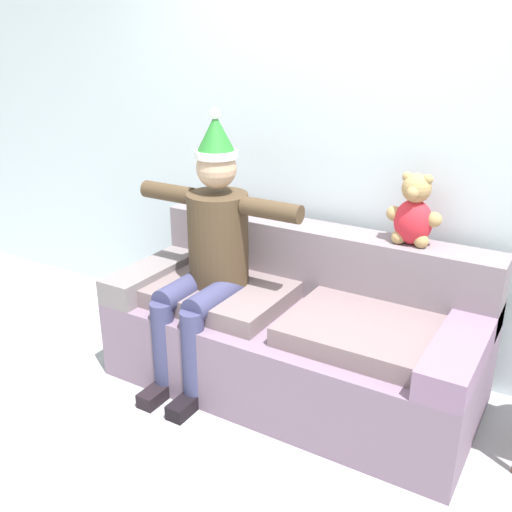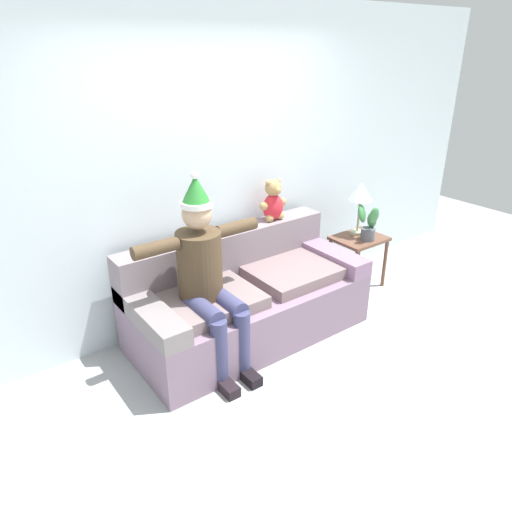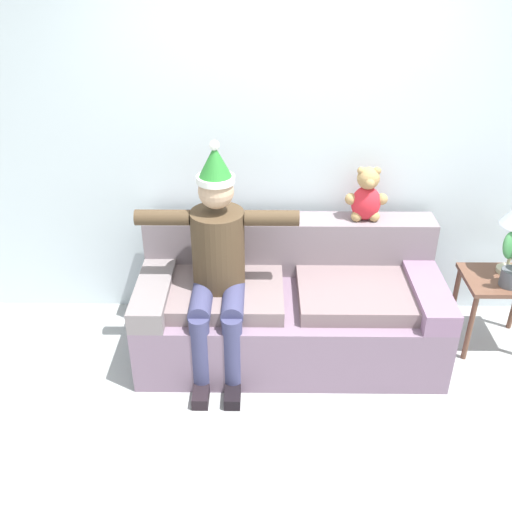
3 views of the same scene
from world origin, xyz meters
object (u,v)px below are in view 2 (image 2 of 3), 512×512
(couch, at_px, (246,298))
(potted_plant, at_px, (369,224))
(table_lamp, at_px, (361,194))
(teddy_bear, at_px, (273,202))
(side_table, at_px, (359,246))
(person_seated, at_px, (206,273))

(couch, height_order, potted_plant, potted_plant)
(table_lamp, bearing_deg, teddy_bear, 170.42)
(couch, distance_m, table_lamp, 1.63)
(couch, height_order, side_table, couch)
(potted_plant, bearing_deg, couch, 177.90)
(side_table, bearing_deg, table_lamp, 56.94)
(person_seated, height_order, potted_plant, person_seated)
(teddy_bear, relative_size, table_lamp, 0.71)
(teddy_bear, xyz_separation_m, potted_plant, (0.94, -0.34, -0.32))
(teddy_bear, bearing_deg, potted_plant, -19.77)
(table_lamp, bearing_deg, side_table, -123.06)
(couch, xyz_separation_m, side_table, (1.44, 0.04, 0.11))
(person_seated, relative_size, table_lamp, 2.84)
(side_table, height_order, potted_plant, potted_plant)
(person_seated, bearing_deg, teddy_bear, 24.58)
(person_seated, distance_m, potted_plant, 1.93)
(person_seated, bearing_deg, table_lamp, 8.24)
(person_seated, relative_size, potted_plant, 4.11)
(person_seated, distance_m, side_table, 1.95)
(teddy_bear, height_order, table_lamp, teddy_bear)
(person_seated, xyz_separation_m, table_lamp, (1.96, 0.28, 0.19))
(teddy_bear, xyz_separation_m, table_lamp, (0.98, -0.17, -0.06))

